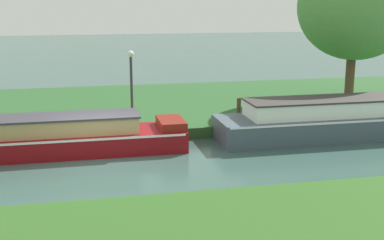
{
  "coord_description": "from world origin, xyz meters",
  "views": [
    {
      "loc": [
        -0.54,
        -15.28,
        4.88
      ],
      "look_at": [
        3.05,
        1.2,
        0.9
      ],
      "focal_mm": 47.82,
      "sensor_mm": 36.0,
      "label": 1
    }
  ],
  "objects_px": {
    "slate_narrowboat": "(334,120)",
    "lamp_post": "(131,77)",
    "willow_tree_left": "(357,7)",
    "maroon_barge": "(35,139)",
    "mooring_post_near": "(239,110)"
  },
  "relations": [
    {
      "from": "willow_tree_left",
      "to": "mooring_post_near",
      "type": "relative_size",
      "value": 7.6
    },
    {
      "from": "maroon_barge",
      "to": "lamp_post",
      "type": "height_order",
      "value": "lamp_post"
    },
    {
      "from": "willow_tree_left",
      "to": "lamp_post",
      "type": "distance_m",
      "value": 10.76
    },
    {
      "from": "mooring_post_near",
      "to": "maroon_barge",
      "type": "bearing_deg",
      "value": -167.72
    },
    {
      "from": "maroon_barge",
      "to": "slate_narrowboat",
      "type": "distance_m",
      "value": 10.41
    },
    {
      "from": "slate_narrowboat",
      "to": "willow_tree_left",
      "type": "distance_m",
      "value": 6.84
    },
    {
      "from": "willow_tree_left",
      "to": "mooring_post_near",
      "type": "bearing_deg",
      "value": -154.76
    },
    {
      "from": "maroon_barge",
      "to": "willow_tree_left",
      "type": "bearing_deg",
      "value": 18.54
    },
    {
      "from": "lamp_post",
      "to": "slate_narrowboat",
      "type": "bearing_deg",
      "value": -19.26
    },
    {
      "from": "maroon_barge",
      "to": "mooring_post_near",
      "type": "distance_m",
      "value": 7.48
    },
    {
      "from": "mooring_post_near",
      "to": "slate_narrowboat",
      "type": "bearing_deg",
      "value": -27.11
    },
    {
      "from": "mooring_post_near",
      "to": "lamp_post",
      "type": "bearing_deg",
      "value": 167.52
    },
    {
      "from": "willow_tree_left",
      "to": "lamp_post",
      "type": "height_order",
      "value": "willow_tree_left"
    },
    {
      "from": "slate_narrowboat",
      "to": "maroon_barge",
      "type": "bearing_deg",
      "value": 180.0
    },
    {
      "from": "slate_narrowboat",
      "to": "lamp_post",
      "type": "relative_size",
      "value": 3.36
    }
  ]
}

